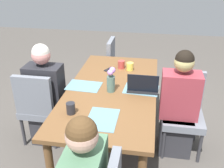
% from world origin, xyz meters
% --- Properties ---
extents(ground_plane, '(10.00, 10.00, 0.00)m').
position_xyz_m(ground_plane, '(0.00, 0.00, 0.00)').
color(ground_plane, '#4C4742').
extents(dining_table, '(1.91, 0.94, 0.74)m').
position_xyz_m(dining_table, '(0.00, 0.00, 0.66)').
color(dining_table, brown).
rests_on(dining_table, ground_plane).
extents(chair_near_left_mid, '(0.44, 0.44, 0.90)m').
position_xyz_m(chair_near_left_mid, '(0.07, -0.82, 0.50)').
color(chair_near_left_mid, slate).
rests_on(chair_near_left_mid, ground_plane).
extents(person_near_left_mid, '(0.36, 0.40, 1.19)m').
position_xyz_m(person_near_left_mid, '(-0.00, -0.76, 0.53)').
color(person_near_left_mid, '#2D2D33').
rests_on(person_near_left_mid, ground_plane).
extents(chair_far_left_far, '(0.44, 0.44, 0.90)m').
position_xyz_m(chair_far_left_far, '(-0.12, 0.78, 0.50)').
color(chair_far_left_far, slate).
rests_on(chair_far_left_far, ground_plane).
extents(person_far_left_far, '(0.36, 0.40, 1.19)m').
position_xyz_m(person_far_left_far, '(-0.05, 0.72, 0.53)').
color(person_far_left_far, '#2D2D33').
rests_on(person_far_left_far, ground_plane).
extents(chair_head_left_right_near, '(0.44, 0.44, 0.90)m').
position_xyz_m(chair_head_left_right_near, '(-1.23, -0.11, 0.50)').
color(chair_head_left_right_near, slate).
rests_on(chair_head_left_right_near, ground_plane).
extents(flower_vase, '(0.10, 0.09, 0.27)m').
position_xyz_m(flower_vase, '(0.07, 0.00, 0.88)').
color(flower_vase, '#4C6B60').
rests_on(flower_vase, dining_table).
extents(placemat_head_right_left_near, '(0.36, 0.26, 0.00)m').
position_xyz_m(placemat_head_right_left_near, '(0.59, 0.01, 0.75)').
color(placemat_head_right_left_near, slate).
rests_on(placemat_head_right_left_near, dining_table).
extents(placemat_near_left_mid, '(0.28, 0.37, 0.00)m').
position_xyz_m(placemat_near_left_mid, '(-0.00, -0.31, 0.75)').
color(placemat_near_left_mid, slate).
rests_on(placemat_near_left_mid, dining_table).
extents(placemat_far_left_far, '(0.29, 0.38, 0.00)m').
position_xyz_m(placemat_far_left_far, '(-0.02, 0.31, 0.75)').
color(placemat_far_left_far, slate).
rests_on(placemat_far_left_far, dining_table).
extents(laptop_far_left_far, '(0.22, 0.32, 0.21)m').
position_xyz_m(laptop_far_left_far, '(0.01, 0.33, 0.79)').
color(laptop_far_left_far, black).
rests_on(laptop_far_left_far, dining_table).
extents(coffee_mug_near_left, '(0.09, 0.09, 0.09)m').
position_xyz_m(coffee_mug_near_left, '(-0.52, 0.14, 0.79)').
color(coffee_mug_near_left, '#DBC64C').
rests_on(coffee_mug_near_left, dining_table).
extents(coffee_mug_near_right, '(0.08, 0.08, 0.10)m').
position_xyz_m(coffee_mug_near_right, '(-0.56, 0.02, 0.79)').
color(coffee_mug_near_right, '#AD3D38').
rests_on(coffee_mug_near_right, dining_table).
extents(coffee_mug_centre_left, '(0.08, 0.08, 0.10)m').
position_xyz_m(coffee_mug_centre_left, '(0.55, -0.28, 0.80)').
color(coffee_mug_centre_left, '#232328').
rests_on(coffee_mug_centre_left, dining_table).
extents(phone_black, '(0.17, 0.13, 0.01)m').
position_xyz_m(phone_black, '(-0.49, -0.11, 0.75)').
color(phone_black, black).
rests_on(phone_black, dining_table).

